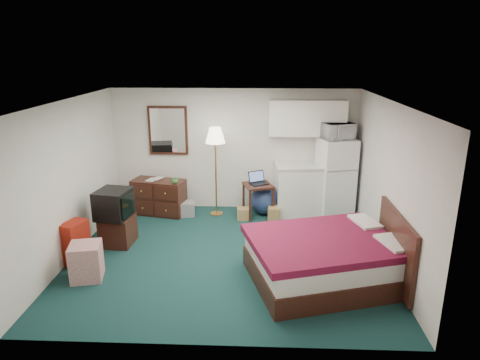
{
  "coord_description": "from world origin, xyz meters",
  "views": [
    {
      "loc": [
        0.48,
        -6.35,
        3.24
      ],
      "look_at": [
        0.21,
        0.14,
        1.25
      ],
      "focal_mm": 32.0,
      "sensor_mm": 36.0,
      "label": 1
    }
  ],
  "objects_px": {
    "dresser": "(159,197)",
    "fridge": "(335,178)",
    "floor_lamp": "(216,172)",
    "kitchen_counter": "(299,190)",
    "bed": "(325,260)",
    "tv_stand": "(118,230)",
    "desk": "(258,200)",
    "suitcase": "(75,243)"
  },
  "relations": [
    {
      "from": "dresser",
      "to": "fridge",
      "type": "distance_m",
      "value": 3.58
    },
    {
      "from": "floor_lamp",
      "to": "kitchen_counter",
      "type": "distance_m",
      "value": 1.72
    },
    {
      "from": "bed",
      "to": "tv_stand",
      "type": "height_order",
      "value": "bed"
    },
    {
      "from": "kitchen_counter",
      "to": "tv_stand",
      "type": "distance_m",
      "value": 3.61
    },
    {
      "from": "desk",
      "to": "kitchen_counter",
      "type": "distance_m",
      "value": 0.87
    },
    {
      "from": "desk",
      "to": "tv_stand",
      "type": "height_order",
      "value": "desk"
    },
    {
      "from": "suitcase",
      "to": "desk",
      "type": "bearing_deg",
      "value": 55.48
    },
    {
      "from": "tv_stand",
      "to": "dresser",
      "type": "bearing_deg",
      "value": 78.69
    },
    {
      "from": "suitcase",
      "to": "floor_lamp",
      "type": "bearing_deg",
      "value": 66.22
    },
    {
      "from": "tv_stand",
      "to": "fridge",
      "type": "bearing_deg",
      "value": 25.09
    },
    {
      "from": "floor_lamp",
      "to": "kitchen_counter",
      "type": "bearing_deg",
      "value": 3.56
    },
    {
      "from": "kitchen_counter",
      "to": "fridge",
      "type": "bearing_deg",
      "value": -7.28
    },
    {
      "from": "fridge",
      "to": "suitcase",
      "type": "height_order",
      "value": "fridge"
    },
    {
      "from": "dresser",
      "to": "suitcase",
      "type": "bearing_deg",
      "value": -98.56
    },
    {
      "from": "kitchen_counter",
      "to": "bed",
      "type": "height_order",
      "value": "kitchen_counter"
    },
    {
      "from": "tv_stand",
      "to": "kitchen_counter",
      "type": "bearing_deg",
      "value": 29.58
    },
    {
      "from": "dresser",
      "to": "suitcase",
      "type": "height_order",
      "value": "dresser"
    },
    {
      "from": "desk",
      "to": "fridge",
      "type": "distance_m",
      "value": 1.6
    },
    {
      "from": "dresser",
      "to": "tv_stand",
      "type": "distance_m",
      "value": 1.51
    },
    {
      "from": "floor_lamp",
      "to": "tv_stand",
      "type": "distance_m",
      "value": 2.23
    },
    {
      "from": "floor_lamp",
      "to": "bed",
      "type": "xyz_separation_m",
      "value": [
        1.82,
        -2.54,
        -0.57
      ]
    },
    {
      "from": "kitchen_counter",
      "to": "desk",
      "type": "bearing_deg",
      "value": -173.54
    },
    {
      "from": "desk",
      "to": "tv_stand",
      "type": "relative_size",
      "value": 1.22
    },
    {
      "from": "desk",
      "to": "suitcase",
      "type": "bearing_deg",
      "value": -161.42
    },
    {
      "from": "kitchen_counter",
      "to": "fridge",
      "type": "xyz_separation_m",
      "value": [
        0.7,
        -0.03,
        0.28
      ]
    },
    {
      "from": "kitchen_counter",
      "to": "bed",
      "type": "distance_m",
      "value": 2.66
    },
    {
      "from": "floor_lamp",
      "to": "suitcase",
      "type": "height_order",
      "value": "floor_lamp"
    },
    {
      "from": "floor_lamp",
      "to": "suitcase",
      "type": "distance_m",
      "value": 3.0
    },
    {
      "from": "floor_lamp",
      "to": "bed",
      "type": "height_order",
      "value": "floor_lamp"
    },
    {
      "from": "fridge",
      "to": "tv_stand",
      "type": "xyz_separation_m",
      "value": [
        -3.94,
        -1.53,
        -0.54
      ]
    },
    {
      "from": "bed",
      "to": "tv_stand",
      "type": "relative_size",
      "value": 3.74
    },
    {
      "from": "dresser",
      "to": "bed",
      "type": "relative_size",
      "value": 0.51
    },
    {
      "from": "fridge",
      "to": "bed",
      "type": "bearing_deg",
      "value": -115.2
    },
    {
      "from": "fridge",
      "to": "suitcase",
      "type": "relative_size",
      "value": 2.32
    },
    {
      "from": "floor_lamp",
      "to": "suitcase",
      "type": "xyz_separation_m",
      "value": [
        -2.01,
        -2.16,
        -0.56
      ]
    },
    {
      "from": "dresser",
      "to": "desk",
      "type": "distance_m",
      "value": 2.02
    },
    {
      "from": "dresser",
      "to": "desk",
      "type": "xyz_separation_m",
      "value": [
        2.02,
        -0.06,
        -0.02
      ]
    },
    {
      "from": "desk",
      "to": "kitchen_counter",
      "type": "xyz_separation_m",
      "value": [
        0.83,
        0.17,
        0.18
      ]
    },
    {
      "from": "desk",
      "to": "tv_stand",
      "type": "xyz_separation_m",
      "value": [
        -2.41,
        -1.4,
        -0.08
      ]
    },
    {
      "from": "tv_stand",
      "to": "suitcase",
      "type": "distance_m",
      "value": 0.84
    },
    {
      "from": "floor_lamp",
      "to": "fridge",
      "type": "xyz_separation_m",
      "value": [
        2.38,
        0.07,
        -0.11
      ]
    },
    {
      "from": "fridge",
      "to": "suitcase",
      "type": "bearing_deg",
      "value": -166.31
    }
  ]
}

